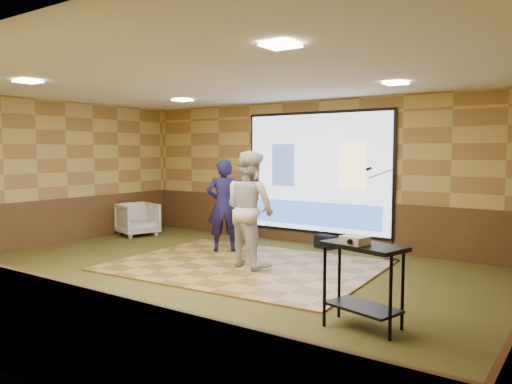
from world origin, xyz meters
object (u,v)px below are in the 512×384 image
Objects in this scene: projector_screen at (317,174)px; projector at (355,240)px; mic_stand at (389,233)px; duffel_bag at (326,242)px; player_right at (250,209)px; av_table at (363,270)px; dance_floor at (244,266)px; banquet_chair at (138,219)px; player_left at (224,205)px.

projector is at bearing -57.27° from projector_screen.
projector_screen is 4.96m from projector.
mic_stand reaches higher than duffel_bag.
mic_stand is at bearing -18.14° from projector_screen.
player_right is 2.05× the size of av_table.
projector is (2.73, -1.70, 0.97)m from dance_floor.
projector_screen is 4.00× the size of banquet_chair.
dance_floor is 3.36m from projector.
projector reaches higher than duffel_bag.
mic_stand reaches higher than dance_floor.
player_left is 1.06× the size of mic_stand.
dance_floor is 2.27m from duffel_bag.
banquet_chair is at bearing -0.71° from player_right.
player_left reaches higher than av_table.
duffel_bag is at bearing 145.29° from mic_stand.
projector_screen is at bearing 88.62° from dance_floor.
projector_screen is 4.99m from av_table.
av_table is 7.23m from banquet_chair.
av_table is at bearing -58.09° from duffel_bag.
dance_floor is at bearing -91.38° from projector_screen.
dance_floor is 3.31m from av_table.
banquet_chair is (-3.87, 1.12, 0.36)m from dance_floor.
av_table is 0.56× the size of mic_stand.
projector is at bearing -137.01° from av_table.
mic_stand is at bearing -14.22° from duffel_bag.
av_table is 2.25× the size of duffel_bag.
av_table is 0.35m from projector.
player_left is 2.92m from banquet_chair.
projector_screen reaches higher than dance_floor.
banquet_chair is (-2.85, 0.39, -0.54)m from player_left.
av_table is (2.68, -1.62, -0.34)m from player_right.
mic_stand is at bearing 105.52° from av_table.
duffel_bag is at bearing 79.92° from dance_floor.
projector is 3.72m from mic_stand.
player_left is at bearing 148.33° from av_table.
mic_stand is 4.00× the size of duffel_bag.
banquet_chair is at bearing 163.92° from dance_floor.
banquet_chair is at bearing 167.02° from mic_stand.
duffel_bag is (0.40, 2.23, 0.11)m from dance_floor.
projector is 0.16× the size of mic_stand.
player_right is 4.20m from banquet_chair.
duffel_bag is (-2.41, 3.87, -0.52)m from av_table.
dance_floor is 0.98m from player_right.
projector reaches higher than av_table.
duffel_bag is (-2.33, 3.94, -0.85)m from projector.
player_right is (1.15, -0.74, 0.08)m from player_left.
av_table is (2.80, -1.63, 0.64)m from dance_floor.
dance_floor is 2.41× the size of player_left.
player_right is 7.22× the size of projector.
player_right reaches higher than player_left.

